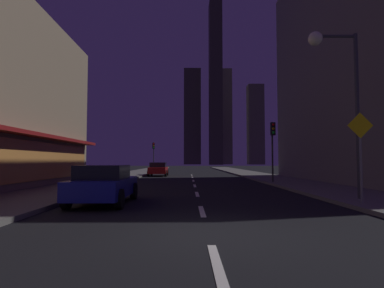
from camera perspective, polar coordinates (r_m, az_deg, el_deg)
ground_plane at (r=39.02m, az=-0.10°, el=-5.50°), size 78.00×136.00×0.10m
sidewalk_right at (r=39.72m, az=10.09°, el=-5.23°), size 4.00×76.00×0.15m
sidewalk_left at (r=39.56m, az=-10.33°, el=-5.24°), size 4.00×76.00×0.15m
lane_marking_center at (r=20.65m, az=0.50°, el=-7.51°), size 0.16×33.40×0.01m
skyscraper_distant_tall at (r=152.29m, az=0.05°, el=4.94°), size 8.01×5.85×45.68m
skyscraper_distant_mid at (r=143.81m, az=4.24°, el=10.95°), size 5.49×8.66×72.87m
skyscraper_distant_short at (r=156.58m, az=5.99°, el=4.85°), size 5.98×7.41×46.30m
skyscraper_distant_slender at (r=151.54m, az=11.34°, el=3.44°), size 7.26×6.09×37.28m
car_parked_near at (r=12.44m, az=-15.54°, el=-6.93°), size 1.98×4.24×1.45m
car_parked_far at (r=34.12m, az=-6.08°, el=-4.50°), size 1.98×4.24×1.45m
fire_hydrant_far_left at (r=28.10m, az=-11.99°, el=-5.35°), size 0.42×0.30×0.65m
traffic_light_near_right at (r=22.90m, az=14.30°, el=1.00°), size 0.32×0.48×4.20m
traffic_light_far_left at (r=47.12m, az=-6.91°, el=-1.12°), size 0.32×0.48×4.20m
street_lamp_right at (r=14.00m, az=24.40°, el=11.53°), size 1.96×0.56×6.58m
pedestrian_crossing_sign at (r=12.56m, az=28.04°, el=-0.82°), size 0.91×0.09×3.15m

